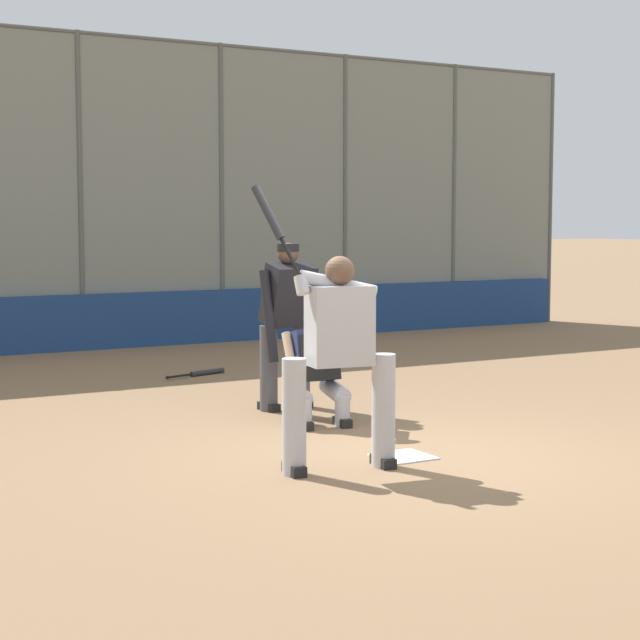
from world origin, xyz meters
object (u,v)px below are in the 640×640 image
at_px(umpire_home, 287,320).
at_px(spare_bat_near_backstop, 203,373).
at_px(batter_at_plate, 338,354).
at_px(catcher_behind_plate, 318,364).

relative_size(umpire_home, spare_bat_near_backstop, 1.92).
height_order(batter_at_plate, spare_bat_near_backstop, batter_at_plate).
xyz_separation_m(catcher_behind_plate, spare_bat_near_backstop, (-0.37, -3.52, -0.54)).
height_order(batter_at_plate, umpire_home, batter_at_plate).
bearing_deg(spare_bat_near_backstop, catcher_behind_plate, -112.32).
distance_m(catcher_behind_plate, umpire_home, 0.95).
relative_size(catcher_behind_plate, umpire_home, 0.66).
relative_size(catcher_behind_plate, spare_bat_near_backstop, 1.26).
xyz_separation_m(umpire_home, spare_bat_near_backstop, (-0.22, -2.64, -0.88)).
distance_m(batter_at_plate, umpire_home, 2.72).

